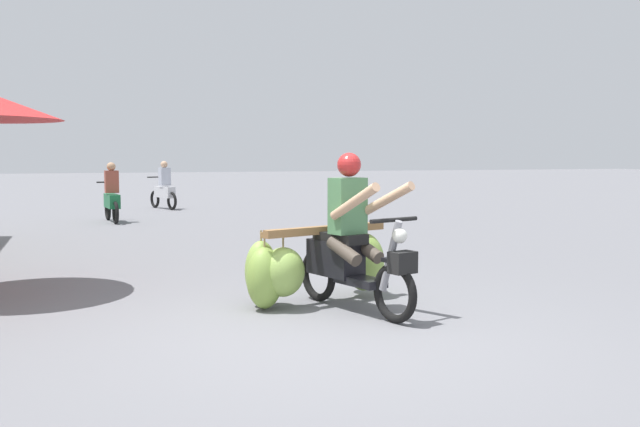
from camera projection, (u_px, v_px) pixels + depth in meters
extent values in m
plane|color=slate|center=(320.00, 336.00, 5.87)|extent=(120.00, 120.00, 0.00)
torus|color=black|center=(395.00, 293.00, 6.30)|extent=(0.24, 0.56, 0.56)
torus|color=black|center=(318.00, 275.00, 7.26)|extent=(0.24, 0.56, 0.56)
cube|color=black|center=(360.00, 281.00, 6.70)|extent=(0.39, 0.61, 0.08)
cube|color=black|center=(335.00, 258.00, 7.00)|extent=(0.45, 0.69, 0.36)
cube|color=black|center=(340.00, 237.00, 6.92)|extent=(0.42, 0.65, 0.10)
cylinder|color=gray|center=(391.00, 256.00, 6.32)|extent=(0.15, 0.29, 0.69)
cylinder|color=black|center=(394.00, 220.00, 6.26)|extent=(0.55, 0.20, 0.04)
sphere|color=silver|center=(400.00, 236.00, 6.21)|extent=(0.14, 0.14, 0.14)
cube|color=black|center=(403.00, 262.00, 6.20)|extent=(0.28, 0.22, 0.20)
cube|color=black|center=(395.00, 261.00, 6.28)|extent=(0.18, 0.30, 0.04)
cube|color=olive|center=(327.00, 230.00, 7.10)|extent=(1.46, 0.53, 0.08)
cube|color=olive|center=(316.00, 231.00, 7.25)|extent=(1.32, 0.47, 0.06)
ellipsoid|color=#83A746|center=(265.00, 278.00, 6.80)|extent=(0.47, 0.45, 0.62)
cylinder|color=#998459|center=(264.00, 242.00, 6.77)|extent=(0.02, 0.02, 0.19)
ellipsoid|color=#8BAF4E|center=(261.00, 271.00, 6.99)|extent=(0.43, 0.40, 0.63)
cylinder|color=#998459|center=(261.00, 237.00, 6.96)|extent=(0.02, 0.02, 0.14)
ellipsoid|color=#8EB151|center=(283.00, 272.00, 6.84)|extent=(0.57, 0.55, 0.50)
cylinder|color=#998459|center=(283.00, 241.00, 6.81)|extent=(0.02, 0.02, 0.19)
ellipsoid|color=#87AB4A|center=(356.00, 252.00, 7.73)|extent=(0.48, 0.46, 0.45)
cylinder|color=#998459|center=(356.00, 229.00, 7.70)|extent=(0.02, 0.02, 0.14)
ellipsoid|color=#86A948|center=(364.00, 262.00, 7.46)|extent=(0.46, 0.41, 0.63)
cylinder|color=#998459|center=(364.00, 231.00, 7.43)|extent=(0.02, 0.02, 0.12)
cube|color=#4C7F51|center=(348.00, 206.00, 6.80)|extent=(0.39, 0.31, 0.56)
sphere|color=#B22626|center=(349.00, 165.00, 6.75)|extent=(0.24, 0.24, 0.24)
cylinder|color=tan|center=(385.00, 200.00, 6.63)|extent=(0.34, 0.70, 0.39)
cylinder|color=tan|center=(354.00, 202.00, 6.40)|extent=(0.24, 0.72, 0.39)
cylinder|color=#4C4238|center=(366.00, 249.00, 6.82)|extent=(0.25, 0.46, 0.27)
cylinder|color=#4C4238|center=(344.00, 251.00, 6.65)|extent=(0.25, 0.46, 0.27)
torus|color=black|center=(108.00, 209.00, 16.45)|extent=(0.14, 0.53, 0.52)
torus|color=black|center=(116.00, 213.00, 15.46)|extent=(0.14, 0.53, 0.52)
cube|color=#196638|center=(112.00, 201.00, 15.84)|extent=(0.34, 0.92, 0.32)
cylinder|color=black|center=(107.00, 182.00, 16.35)|extent=(0.50, 0.09, 0.04)
cube|color=#994738|center=(112.00, 182.00, 15.79)|extent=(0.32, 0.23, 0.52)
sphere|color=tan|center=(111.00, 167.00, 15.78)|extent=(0.20, 0.20, 0.20)
torus|color=black|center=(155.00, 199.00, 20.35)|extent=(0.25, 0.52, 0.52)
torus|color=black|center=(172.00, 201.00, 19.50)|extent=(0.25, 0.52, 0.52)
cube|color=silver|center=(165.00, 192.00, 19.82)|extent=(0.53, 0.93, 0.32)
cylinder|color=black|center=(155.00, 177.00, 20.25)|extent=(0.48, 0.20, 0.04)
cube|color=#B2B7C6|center=(165.00, 177.00, 19.77)|extent=(0.35, 0.29, 0.52)
sphere|color=tan|center=(164.00, 164.00, 19.76)|extent=(0.20, 0.20, 0.20)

